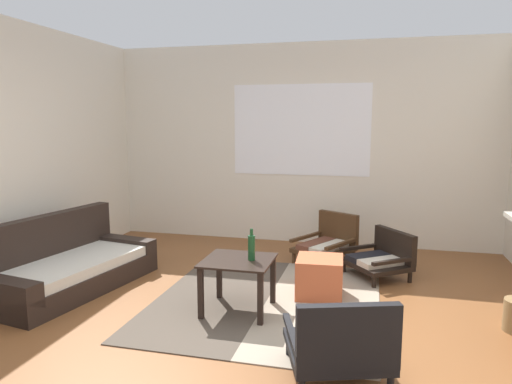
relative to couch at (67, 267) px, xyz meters
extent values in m
plane|color=brown|center=(1.98, -0.61, -0.21)|extent=(7.80, 7.80, 0.00)
cube|color=silver|center=(1.98, 2.45, 1.14)|extent=(5.60, 0.12, 2.70)
cube|color=white|center=(1.98, 2.39, 1.33)|extent=(1.85, 0.01, 1.22)
cube|color=#4C4238|center=(1.52, 0.16, -0.21)|extent=(1.02, 2.35, 0.01)
cube|color=gray|center=(2.54, 0.16, -0.21)|extent=(1.02, 2.35, 0.01)
cube|color=black|center=(0.07, -0.01, -0.11)|extent=(1.08, 1.85, 0.21)
cube|color=beige|center=(0.10, -0.02, 0.05)|extent=(0.95, 1.65, 0.10)
cube|color=black|center=(-0.26, 0.05, 0.20)|extent=(0.44, 1.74, 0.62)
cube|color=black|center=(0.21, 0.75, -0.04)|extent=(0.82, 0.31, 0.35)
cube|color=black|center=(-0.06, -0.78, -0.04)|extent=(0.82, 0.31, 0.35)
cube|color=black|center=(1.84, -0.14, 0.25)|extent=(0.60, 0.57, 0.02)
cube|color=black|center=(1.58, 0.11, 0.01)|extent=(0.04, 0.04, 0.46)
cube|color=black|center=(2.10, 0.11, 0.01)|extent=(0.04, 0.04, 0.46)
cube|color=black|center=(1.58, -0.39, 0.01)|extent=(0.04, 0.04, 0.46)
cube|color=black|center=(2.10, -0.39, 0.01)|extent=(0.04, 0.04, 0.46)
cylinder|color=#472D19|center=(2.48, 1.13, -0.15)|extent=(0.04, 0.04, 0.14)
cylinder|color=#472D19|center=(2.08, 1.36, -0.15)|extent=(0.04, 0.04, 0.14)
cylinder|color=#472D19|center=(2.76, 1.62, -0.15)|extent=(0.04, 0.04, 0.14)
cylinder|color=#472D19|center=(2.36, 1.85, -0.15)|extent=(0.04, 0.04, 0.14)
cube|color=#472D19|center=(2.42, 1.49, -0.05)|extent=(0.79, 0.82, 0.05)
cube|color=beige|center=(2.49, 1.43, 0.00)|extent=(0.44, 0.59, 0.06)
cube|color=brown|center=(2.33, 1.52, 0.00)|extent=(0.44, 0.59, 0.06)
cube|color=#472D19|center=(2.56, 1.74, 0.16)|extent=(0.51, 0.33, 0.38)
cube|color=#472D19|center=(2.64, 1.37, 0.06)|extent=(0.35, 0.58, 0.04)
cube|color=#472D19|center=(2.20, 1.62, 0.06)|extent=(0.35, 0.58, 0.04)
cylinder|color=black|center=(2.41, -0.82, -0.14)|extent=(0.04, 0.04, 0.15)
cylinder|color=black|center=(2.93, -0.65, -0.14)|extent=(0.04, 0.04, 0.15)
cube|color=black|center=(2.76, -1.00, -0.04)|extent=(0.79, 0.80, 0.05)
cube|color=beige|center=(2.65, -1.01, 0.01)|extent=(0.37, 0.61, 0.06)
cube|color=#2D3856|center=(2.86, -0.94, 0.01)|extent=(0.37, 0.61, 0.06)
cube|color=black|center=(2.85, -1.27, 0.19)|extent=(0.62, 0.26, 0.41)
cube|color=black|center=(2.48, -1.09, 0.07)|extent=(0.24, 0.62, 0.04)
cube|color=black|center=(3.04, -0.91, 0.07)|extent=(0.24, 0.62, 0.04)
cylinder|color=black|center=(3.00, 0.74, -0.15)|extent=(0.04, 0.04, 0.12)
cylinder|color=black|center=(2.68, 1.17, -0.15)|extent=(0.04, 0.04, 0.12)
cylinder|color=black|center=(3.37, 1.02, -0.15)|extent=(0.04, 0.04, 0.12)
cylinder|color=black|center=(3.04, 1.45, -0.15)|extent=(0.04, 0.04, 0.12)
cube|color=black|center=(3.02, 1.09, -0.07)|extent=(0.80, 0.82, 0.05)
cube|color=beige|center=(3.07, 1.00, -0.01)|extent=(0.50, 0.45, 0.06)
cube|color=black|center=(2.94, 1.17, -0.01)|extent=(0.50, 0.45, 0.06)
cube|color=black|center=(3.21, 1.24, 0.12)|extent=(0.43, 0.54, 0.32)
cube|color=black|center=(3.20, 0.86, 0.05)|extent=(0.45, 0.36, 0.04)
cube|color=black|center=(2.85, 1.33, 0.05)|extent=(0.45, 0.36, 0.04)
cube|color=#BC5633|center=(2.49, 0.39, -0.02)|extent=(0.46, 0.46, 0.38)
cylinder|color=#194723|center=(1.96, -0.13, 0.37)|extent=(0.06, 0.06, 0.22)
cylinder|color=#194723|center=(1.96, -0.13, 0.51)|extent=(0.03, 0.03, 0.06)
camera|label=1|loc=(2.96, -3.94, 1.46)|focal=32.95mm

